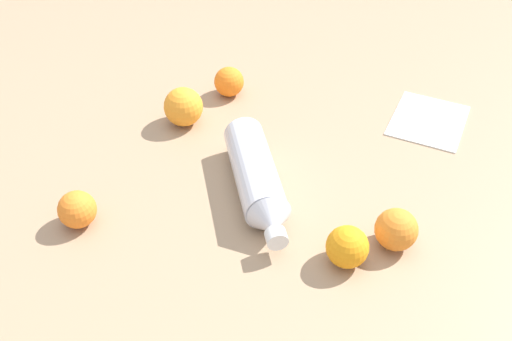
# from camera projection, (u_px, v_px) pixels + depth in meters

# --- Properties ---
(ground_plane) EXTENTS (2.40, 2.40, 0.00)m
(ground_plane) POSITION_uv_depth(u_px,v_px,m) (261.00, 172.00, 1.09)
(ground_plane) COLOR #9E7F60
(water_bottle) EXTENTS (0.28, 0.20, 0.08)m
(water_bottle) POSITION_uv_depth(u_px,v_px,m) (259.00, 179.00, 1.02)
(water_bottle) COLOR silver
(water_bottle) RESTS_ON ground_plane
(orange_0) EXTENTS (0.07, 0.07, 0.07)m
(orange_0) POSITION_uv_depth(u_px,v_px,m) (396.00, 229.00, 0.93)
(orange_0) COLOR orange
(orange_0) RESTS_ON ground_plane
(orange_1) EXTENTS (0.07, 0.07, 0.07)m
(orange_1) POSITION_uv_depth(u_px,v_px,m) (77.00, 209.00, 0.97)
(orange_1) COLOR orange
(orange_1) RESTS_ON ground_plane
(orange_2) EXTENTS (0.07, 0.07, 0.07)m
(orange_2) POSITION_uv_depth(u_px,v_px,m) (229.00, 82.00, 1.27)
(orange_2) COLOR orange
(orange_2) RESTS_ON ground_plane
(orange_3) EXTENTS (0.07, 0.07, 0.07)m
(orange_3) POSITION_uv_depth(u_px,v_px,m) (347.00, 247.00, 0.90)
(orange_3) COLOR orange
(orange_3) RESTS_ON ground_plane
(orange_4) EXTENTS (0.08, 0.08, 0.08)m
(orange_4) POSITION_uv_depth(u_px,v_px,m) (183.00, 107.00, 1.18)
(orange_4) COLOR orange
(orange_4) RESTS_ON ground_plane
(folded_napkin) EXTENTS (0.19, 0.17, 0.01)m
(folded_napkin) POSITION_uv_depth(u_px,v_px,m) (429.00, 120.00, 1.21)
(folded_napkin) COLOR white
(folded_napkin) RESTS_ON ground_plane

